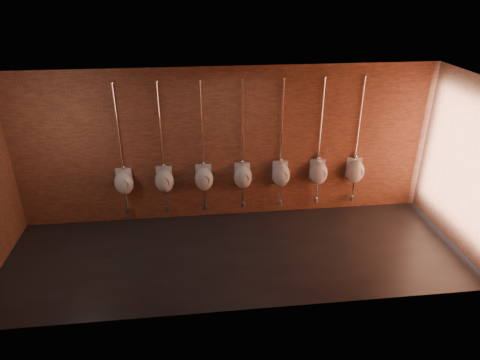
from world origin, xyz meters
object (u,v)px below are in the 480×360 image
(urinal_0, at_px, (124,182))
(urinal_2, at_px, (204,178))
(urinal_4, at_px, (281,175))
(urinal_5, at_px, (318,173))
(urinal_3, at_px, (243,176))
(urinal_6, at_px, (355,171))
(urinal_1, at_px, (164,180))

(urinal_0, height_order, urinal_2, same)
(urinal_4, xyz_separation_m, urinal_5, (0.81, 0.00, 0.00))
(urinal_3, height_order, urinal_4, same)
(urinal_4, distance_m, urinal_6, 1.62)
(urinal_3, distance_m, urinal_6, 2.43)
(urinal_1, xyz_separation_m, urinal_3, (1.62, 0.00, 0.00))
(urinal_1, bearing_deg, urinal_5, 0.00)
(urinal_0, bearing_deg, urinal_3, 0.00)
(urinal_5, bearing_deg, urinal_2, 180.00)
(urinal_1, height_order, urinal_2, same)
(urinal_6, bearing_deg, urinal_3, 180.00)
(urinal_2, height_order, urinal_4, same)
(urinal_3, relative_size, urinal_5, 1.00)
(urinal_5, bearing_deg, urinal_6, 0.00)
(urinal_4, bearing_deg, urinal_3, 180.00)
(urinal_2, bearing_deg, urinal_4, 0.00)
(urinal_0, xyz_separation_m, urinal_5, (4.04, 0.00, 0.00))
(urinal_1, xyz_separation_m, urinal_6, (4.04, 0.00, 0.00))
(urinal_4, relative_size, urinal_5, 1.00)
(urinal_5, relative_size, urinal_6, 1.00)
(urinal_3, xyz_separation_m, urinal_6, (2.43, 0.00, 0.00))
(urinal_6, bearing_deg, urinal_4, 180.00)
(urinal_2, relative_size, urinal_4, 1.00)
(urinal_0, relative_size, urinal_5, 1.00)
(urinal_1, height_order, urinal_5, same)
(urinal_2, height_order, urinal_6, same)
(urinal_3, bearing_deg, urinal_0, 180.00)
(urinal_0, relative_size, urinal_1, 1.00)
(urinal_5, xyz_separation_m, urinal_6, (0.81, 0.00, 0.00))
(urinal_2, bearing_deg, urinal_0, 180.00)
(urinal_0, relative_size, urinal_4, 1.00)
(urinal_4, bearing_deg, urinal_1, 180.00)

